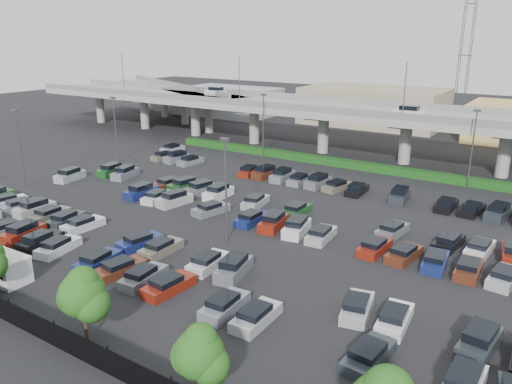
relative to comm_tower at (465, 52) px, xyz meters
The scene contains 10 objects.
ground 75.73m from the comm_tower, 93.09° to the right, with size 280.00×280.00×0.00m, color black.
overpass 43.10m from the comm_tower, 95.72° to the right, with size 150.00×13.00×15.80m.
on_ramp 64.67m from the comm_tower, 151.11° to the right, with size 50.93×30.13×8.80m.
hedge 51.42m from the comm_tower, 94.67° to the right, with size 66.00×1.60×1.10m, color #103810.
fence 103.13m from the comm_tower, 92.28° to the right, with size 70.00×0.10×2.00m.
tree_row 101.30m from the comm_tower, 91.88° to the right, with size 65.07×3.66×5.94m.
parked_cars 79.12m from the comm_tower, 93.31° to the right, with size 63.11×41.58×1.67m.
light_poles 73.06m from the comm_tower, 96.44° to the right, with size 66.90×48.38×10.30m.
distant_buildings 18.96m from the comm_tower, 55.50° to the right, with size 138.00×24.00×9.00m.
comm_tower is the anchor object (origin of this frame).
Camera 1 is at (26.97, -44.24, 19.41)m, focal length 35.00 mm.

